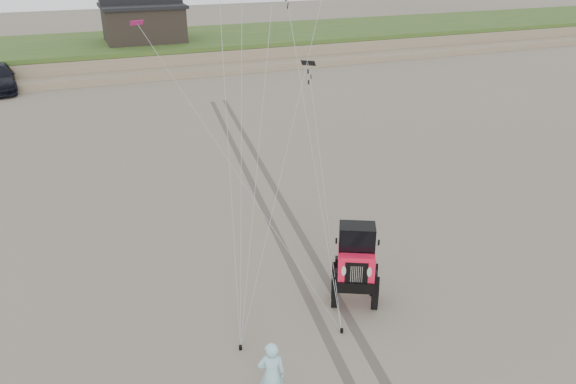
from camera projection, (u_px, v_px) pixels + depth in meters
name	position (u px, v px, depth m)	size (l,w,h in m)	color
ground	(306.00, 334.00, 14.25)	(160.00, 160.00, 0.00)	#6B6054
dune_ridge	(120.00, 53.00, 45.61)	(160.00, 14.25, 1.73)	#7A6B54
cabin	(143.00, 21.00, 44.89)	(6.40, 5.40, 3.35)	black
jeep	(355.00, 274.00, 15.16)	(2.12, 4.92, 1.83)	#FF173D
man	(271.00, 375.00, 11.75)	(0.60, 0.39, 1.64)	#99DEEC
stake_main	(240.00, 348.00, 13.69)	(0.08, 0.08, 0.12)	black
stake_aux	(342.00, 331.00, 14.28)	(0.08, 0.08, 0.12)	black
tire_tracks	(270.00, 199.00, 21.70)	(5.22, 29.74, 0.01)	#4C443D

